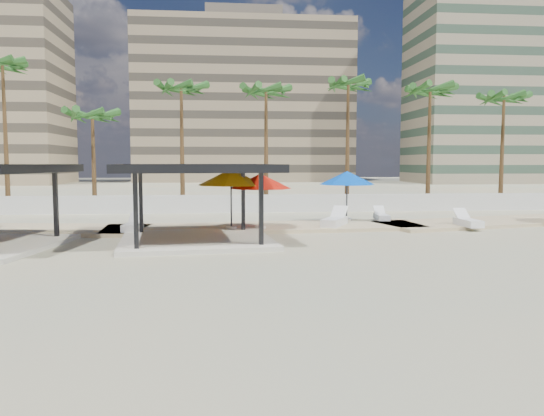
{
  "coord_description": "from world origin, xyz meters",
  "views": [
    {
      "loc": [
        -0.29,
        -19.65,
        3.37
      ],
      "look_at": [
        1.94,
        3.19,
        1.4
      ],
      "focal_mm": 35.0,
      "sensor_mm": 36.0,
      "label": 1
    }
  ],
  "objects_px": {
    "pavilion_central": "(196,196)",
    "umbrella_c": "(260,181)",
    "lounger_a": "(133,226)",
    "lounger_b": "(335,221)",
    "lounger_d": "(468,222)",
    "lounger_c": "(381,216)"
  },
  "relations": [
    {
      "from": "lounger_b",
      "to": "lounger_d",
      "type": "xyz_separation_m",
      "value": [
        6.65,
        -0.85,
        -0.02
      ]
    },
    {
      "from": "lounger_a",
      "to": "lounger_b",
      "type": "bearing_deg",
      "value": -80.89
    },
    {
      "from": "umbrella_c",
      "to": "lounger_d",
      "type": "bearing_deg",
      "value": 0.27
    },
    {
      "from": "pavilion_central",
      "to": "lounger_c",
      "type": "xyz_separation_m",
      "value": [
        10.04,
        6.43,
        -1.62
      ]
    },
    {
      "from": "lounger_a",
      "to": "lounger_b",
      "type": "relative_size",
      "value": 0.82
    },
    {
      "from": "lounger_d",
      "to": "lounger_b",
      "type": "bearing_deg",
      "value": 82.88
    },
    {
      "from": "lounger_a",
      "to": "lounger_d",
      "type": "height_order",
      "value": "lounger_d"
    },
    {
      "from": "pavilion_central",
      "to": "lounger_c",
      "type": "bearing_deg",
      "value": 26.61
    },
    {
      "from": "umbrella_c",
      "to": "lounger_a",
      "type": "bearing_deg",
      "value": 179.57
    },
    {
      "from": "lounger_b",
      "to": "umbrella_c",
      "type": "bearing_deg",
      "value": 131.23
    },
    {
      "from": "lounger_b",
      "to": "lounger_d",
      "type": "relative_size",
      "value": 1.16
    },
    {
      "from": "pavilion_central",
      "to": "lounger_a",
      "type": "relative_size",
      "value": 3.48
    },
    {
      "from": "umbrella_c",
      "to": "lounger_b",
      "type": "xyz_separation_m",
      "value": [
        3.86,
        0.9,
        -2.07
      ]
    },
    {
      "from": "pavilion_central",
      "to": "lounger_a",
      "type": "distance_m",
      "value": 4.65
    },
    {
      "from": "lounger_a",
      "to": "lounger_b",
      "type": "xyz_separation_m",
      "value": [
        9.93,
        0.85,
        0.04
      ]
    },
    {
      "from": "umbrella_c",
      "to": "pavilion_central",
      "type": "bearing_deg",
      "value": -134.55
    },
    {
      "from": "lounger_c",
      "to": "lounger_d",
      "type": "distance_m",
      "value": 4.82
    },
    {
      "from": "umbrella_c",
      "to": "lounger_b",
      "type": "height_order",
      "value": "umbrella_c"
    },
    {
      "from": "pavilion_central",
      "to": "lounger_c",
      "type": "distance_m",
      "value": 12.03
    },
    {
      "from": "pavilion_central",
      "to": "umbrella_c",
      "type": "height_order",
      "value": "pavilion_central"
    },
    {
      "from": "pavilion_central",
      "to": "umbrella_c",
      "type": "bearing_deg",
      "value": 39.41
    },
    {
      "from": "lounger_b",
      "to": "lounger_d",
      "type": "bearing_deg",
      "value": -69.17
    }
  ]
}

